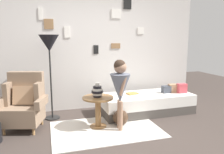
# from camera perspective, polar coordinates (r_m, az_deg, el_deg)

# --- Properties ---
(ground_plane) EXTENTS (12.00, 12.00, 0.00)m
(ground_plane) POSITION_cam_1_polar(r_m,az_deg,el_deg) (3.40, 2.27, -17.11)
(ground_plane) COLOR #423833
(gallery_wall) EXTENTS (4.80, 0.12, 2.60)m
(gallery_wall) POSITION_cam_1_polar(r_m,az_deg,el_deg) (4.92, -5.05, 7.03)
(gallery_wall) COLOR silver
(gallery_wall) RESTS_ON ground
(rug) EXTENTS (1.83, 1.22, 0.01)m
(rug) POSITION_cam_1_polar(r_m,az_deg,el_deg) (3.91, -1.59, -13.28)
(rug) COLOR silver
(rug) RESTS_ON ground
(armchair) EXTENTS (0.86, 0.74, 0.97)m
(armchair) POSITION_cam_1_polar(r_m,az_deg,el_deg) (4.12, -21.69, -6.36)
(armchair) COLOR tan
(armchair) RESTS_ON ground
(daybed) EXTENTS (1.92, 0.84, 0.40)m
(daybed) POSITION_cam_1_polar(r_m,az_deg,el_deg) (4.74, 8.79, -6.71)
(daybed) COLOR #4C4742
(daybed) RESTS_ON ground
(pillow_head) EXTENTS (0.19, 0.12, 0.20)m
(pillow_head) POSITION_cam_1_polar(r_m,az_deg,el_deg) (4.95, 17.54, -2.77)
(pillow_head) COLOR #D64C56
(pillow_head) RESTS_ON daybed
(pillow_mid) EXTENTS (0.19, 0.13, 0.18)m
(pillow_mid) POSITION_cam_1_polar(r_m,az_deg,el_deg) (4.95, 15.31, -2.79)
(pillow_mid) COLOR tan
(pillow_mid) RESTS_ON daybed
(pillow_back) EXTENTS (0.20, 0.13, 0.15)m
(pillow_back) POSITION_cam_1_polar(r_m,az_deg,el_deg) (4.87, 13.84, -3.09)
(pillow_back) COLOR #474C56
(pillow_back) RESTS_ON daybed
(side_table) EXTENTS (0.54, 0.54, 0.55)m
(side_table) POSITION_cam_1_polar(r_m,az_deg,el_deg) (3.89, -3.63, -7.41)
(side_table) COLOR olive
(side_table) RESTS_ON ground
(vase_striped) EXTENTS (0.20, 0.20, 0.25)m
(vase_striped) POSITION_cam_1_polar(r_m,az_deg,el_deg) (3.82, -3.80, -3.67)
(vase_striped) COLOR black
(vase_striped) RESTS_ON side_table
(floor_lamp) EXTENTS (0.37, 0.37, 1.61)m
(floor_lamp) POSITION_cam_1_polar(r_m,az_deg,el_deg) (4.31, -15.85, 7.44)
(floor_lamp) COLOR black
(floor_lamp) RESTS_ON ground
(person_child) EXTENTS (0.34, 0.34, 1.21)m
(person_child) POSITION_cam_1_polar(r_m,az_deg,el_deg) (3.68, 2.11, -2.11)
(person_child) COLOR #A37A60
(person_child) RESTS_ON ground
(book_on_daybed) EXTENTS (0.25, 0.20, 0.03)m
(book_on_daybed) POSITION_cam_1_polar(r_m,az_deg,el_deg) (4.64, 5.22, -4.23)
(book_on_daybed) COLOR #CB9249
(book_on_daybed) RESTS_ON daybed
(demijohn_near) EXTENTS (0.28, 0.28, 0.37)m
(demijohn_near) POSITION_cam_1_polar(r_m,az_deg,el_deg) (4.05, 2.21, -10.30)
(demijohn_near) COLOR #473323
(demijohn_near) RESTS_ON ground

